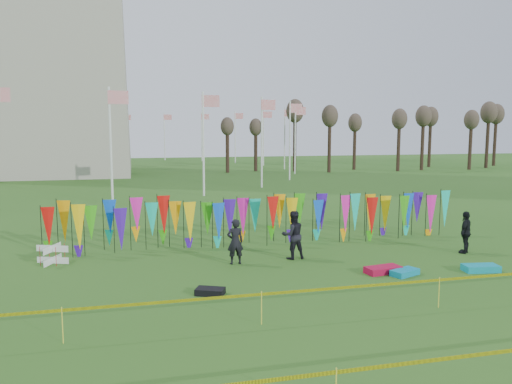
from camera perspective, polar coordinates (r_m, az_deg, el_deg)
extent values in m
plane|color=#295919|center=(16.37, 5.78, -11.03)|extent=(160.00, 160.00, 0.00)
cylinder|color=white|center=(65.55, 3.29, 6.11)|extent=(0.16, 0.16, 8.00)
plane|color=red|center=(65.76, 3.82, 8.98)|extent=(1.40, 0.00, 1.40)
cylinder|color=white|center=(72.26, 0.86, 6.21)|extent=(0.16, 0.16, 8.00)
plane|color=red|center=(72.44, 1.33, 8.82)|extent=(1.40, 0.00, 1.40)
cylinder|color=white|center=(78.21, -2.39, 6.27)|extent=(0.16, 0.16, 8.00)
plane|color=red|center=(78.35, -1.97, 8.68)|extent=(1.40, 0.00, 1.40)
cylinder|color=white|center=(83.19, -6.22, 6.28)|extent=(0.16, 0.16, 8.00)
plane|color=red|center=(83.30, -5.83, 8.55)|extent=(1.40, 0.00, 1.40)
cylinder|color=white|center=(87.06, -10.42, 6.24)|extent=(0.16, 0.16, 8.00)
plane|color=red|center=(87.12, -10.07, 8.42)|extent=(1.40, 0.00, 1.40)
cylinder|color=white|center=(89.71, -14.86, 6.14)|extent=(0.16, 0.16, 8.00)
plane|color=red|center=(89.72, -14.54, 8.26)|extent=(1.40, 0.00, 1.40)
cylinder|color=white|center=(91.07, -19.44, 5.98)|extent=(0.16, 0.16, 8.00)
plane|color=red|center=(91.04, -19.14, 8.08)|extent=(1.40, 0.00, 1.40)
cylinder|color=white|center=(91.11, -24.05, 5.78)|extent=(0.16, 0.16, 8.00)
plane|color=red|center=(91.03, -23.78, 7.87)|extent=(1.40, 0.00, 1.40)
cylinder|color=white|center=(35.65, -16.27, 5.05)|extent=(0.16, 0.16, 8.00)
plane|color=red|center=(35.68, -15.47, 10.38)|extent=(1.40, 0.00, 1.40)
cylinder|color=white|center=(38.77, -6.03, 5.43)|extent=(0.16, 0.16, 8.00)
plane|color=red|center=(38.91, -5.21, 10.31)|extent=(1.40, 0.00, 1.40)
cylinder|color=white|center=(44.27, 0.66, 5.67)|extent=(0.16, 0.16, 8.00)
plane|color=red|center=(44.46, 1.43, 9.93)|extent=(1.40, 0.00, 1.40)
cylinder|color=white|center=(51.07, 3.89, 5.84)|extent=(0.16, 0.16, 8.00)
plane|color=red|center=(51.29, 4.57, 9.52)|extent=(1.40, 0.00, 1.40)
cylinder|color=white|center=(58.36, 4.49, 5.98)|extent=(0.16, 0.16, 8.00)
plane|color=red|center=(58.58, 5.09, 9.21)|extent=(1.40, 0.00, 1.40)
cylinder|color=black|center=(22.02, -23.39, -4.03)|extent=(0.03, 0.03, 2.12)
cone|color=red|center=(21.94, -22.69, -3.56)|extent=(0.64, 0.64, 1.60)
cylinder|color=black|center=(21.93, -21.89, -4.01)|extent=(0.03, 0.03, 2.12)
cone|color=#FFA108|center=(21.85, -21.18, -3.53)|extent=(0.64, 0.64, 1.60)
cylinder|color=black|center=(21.85, -20.38, -3.98)|extent=(0.03, 0.03, 2.12)
cone|color=yellow|center=(21.79, -19.66, -3.50)|extent=(0.64, 0.64, 1.60)
cylinder|color=black|center=(21.79, -18.86, -3.94)|extent=(0.03, 0.03, 2.12)
cone|color=#32AD13|center=(21.73, -18.14, -3.46)|extent=(0.64, 0.64, 1.60)
cylinder|color=black|center=(21.74, -17.33, -3.90)|extent=(0.03, 0.03, 2.12)
cone|color=blue|center=(21.69, -16.61, -3.42)|extent=(0.64, 0.64, 1.60)
cylinder|color=black|center=(21.71, -15.80, -3.86)|extent=(0.03, 0.03, 2.12)
cone|color=#4013A8|center=(21.67, -15.07, -3.38)|extent=(0.64, 0.64, 1.60)
cylinder|color=black|center=(21.70, -14.26, -3.82)|extent=(0.03, 0.03, 2.12)
cone|color=#F91BAB|center=(21.67, -13.54, -3.33)|extent=(0.64, 0.64, 1.60)
cylinder|color=black|center=(21.70, -12.73, -3.78)|extent=(0.03, 0.03, 2.12)
cone|color=#0DCDAB|center=(21.67, -12.00, -3.29)|extent=(0.64, 0.64, 1.60)
cylinder|color=black|center=(21.72, -11.19, -3.73)|extent=(0.03, 0.03, 2.12)
cone|color=red|center=(21.70, -10.46, -3.24)|extent=(0.64, 0.64, 1.60)
cylinder|color=black|center=(21.75, -9.66, -3.68)|extent=(0.03, 0.03, 2.12)
cone|color=#FFA108|center=(21.74, -8.93, -3.19)|extent=(0.64, 0.64, 1.60)
cylinder|color=black|center=(21.80, -8.14, -3.63)|extent=(0.03, 0.03, 2.12)
cone|color=yellow|center=(21.79, -7.41, -3.13)|extent=(0.64, 0.64, 1.60)
cylinder|color=black|center=(21.86, -6.62, -3.57)|extent=(0.03, 0.03, 2.12)
cone|color=#32AD13|center=(21.86, -5.90, -3.08)|extent=(0.64, 0.64, 1.60)
cylinder|color=black|center=(21.94, -5.11, -3.51)|extent=(0.03, 0.03, 2.12)
cone|color=blue|center=(21.95, -4.39, -3.02)|extent=(0.64, 0.64, 1.60)
cylinder|color=black|center=(22.03, -3.62, -3.45)|extent=(0.03, 0.03, 2.12)
cone|color=#4013A8|center=(22.05, -2.90, -2.97)|extent=(0.64, 0.64, 1.60)
cylinder|color=black|center=(22.14, -2.13, -3.39)|extent=(0.03, 0.03, 2.12)
cone|color=#F91BAB|center=(22.16, -1.43, -2.91)|extent=(0.64, 0.64, 1.60)
cylinder|color=black|center=(22.26, -0.67, -3.33)|extent=(0.03, 0.03, 2.12)
cone|color=#0DCDAB|center=(22.29, 0.03, -2.84)|extent=(0.64, 0.64, 1.60)
cylinder|color=black|center=(22.40, 0.78, -3.27)|extent=(0.03, 0.03, 2.12)
cone|color=red|center=(22.44, 1.47, -2.78)|extent=(0.64, 0.64, 1.60)
cylinder|color=black|center=(22.55, 2.21, -3.20)|extent=(0.03, 0.03, 2.12)
cone|color=#FFA108|center=(22.60, 2.90, -2.72)|extent=(0.64, 0.64, 1.60)
cylinder|color=black|center=(22.72, 3.62, -3.13)|extent=(0.03, 0.03, 2.12)
cone|color=yellow|center=(22.77, 4.30, -2.66)|extent=(0.64, 0.64, 1.60)
cylinder|color=black|center=(22.89, 5.01, -3.07)|extent=(0.03, 0.03, 2.12)
cone|color=#32AD13|center=(22.95, 5.68, -2.59)|extent=(0.64, 0.64, 1.60)
cylinder|color=black|center=(23.09, 6.37, -3.00)|extent=(0.03, 0.03, 2.12)
cone|color=blue|center=(23.15, 7.03, -2.53)|extent=(0.64, 0.64, 1.60)
cylinder|color=black|center=(23.29, 7.72, -2.93)|extent=(0.03, 0.03, 2.12)
cone|color=#4013A8|center=(23.36, 8.36, -2.46)|extent=(0.64, 0.64, 1.60)
cylinder|color=black|center=(23.51, 9.04, -2.86)|extent=(0.03, 0.03, 2.12)
cone|color=#F91BAB|center=(23.59, 9.67, -2.40)|extent=(0.64, 0.64, 1.60)
cylinder|color=black|center=(23.74, 10.33, -2.79)|extent=(0.03, 0.03, 2.12)
cone|color=#0DCDAB|center=(23.82, 10.95, -2.33)|extent=(0.64, 0.64, 1.60)
cylinder|color=black|center=(23.98, 11.60, -2.72)|extent=(0.03, 0.03, 2.12)
cone|color=red|center=(24.07, 12.21, -2.27)|extent=(0.64, 0.64, 1.60)
cylinder|color=black|center=(24.23, 12.84, -2.66)|extent=(0.03, 0.03, 2.12)
cone|color=#FFA108|center=(24.33, 13.44, -2.20)|extent=(0.64, 0.64, 1.60)
cylinder|color=black|center=(24.50, 14.05, -2.59)|extent=(0.03, 0.03, 2.12)
cone|color=yellow|center=(24.60, 14.64, -2.14)|extent=(0.64, 0.64, 1.60)
cylinder|color=black|center=(24.77, 15.24, -2.52)|extent=(0.03, 0.03, 2.12)
cone|color=#32AD13|center=(24.88, 15.82, -2.08)|extent=(0.64, 0.64, 1.60)
cylinder|color=black|center=(25.06, 16.41, -2.45)|extent=(0.03, 0.03, 2.12)
cone|color=blue|center=(25.17, 16.97, -2.01)|extent=(0.64, 0.64, 1.60)
cylinder|color=black|center=(25.35, 17.54, -2.38)|extent=(0.03, 0.03, 2.12)
cone|color=#4013A8|center=(25.47, 18.10, -1.95)|extent=(0.64, 0.64, 1.60)
cylinder|color=black|center=(25.66, 18.65, -2.32)|extent=(0.03, 0.03, 2.12)
cone|color=#F91BAB|center=(25.78, 19.19, -1.89)|extent=(0.64, 0.64, 1.60)
cylinder|color=black|center=(25.97, 19.73, -2.25)|extent=(0.03, 0.03, 2.12)
cone|color=#0DCDAB|center=(26.10, 20.26, -1.83)|extent=(0.64, 0.64, 1.60)
cube|color=#EEF005|center=(13.95, 9.26, -10.80)|extent=(26.00, 0.01, 0.08)
cylinder|color=yellow|center=(13.15, -21.09, -14.01)|extent=(0.02, 0.02, 0.90)
cylinder|color=yellow|center=(13.44, 1.15, -13.06)|extent=(0.02, 0.02, 0.90)
cylinder|color=yellow|center=(15.44, 19.72, -10.79)|extent=(0.02, 0.02, 0.90)
cube|color=#EEF005|center=(10.32, 19.37, -17.71)|extent=(26.00, 0.01, 0.08)
cylinder|color=#38271C|center=(59.75, -2.96, 5.25)|extent=(0.44, 0.44, 6.40)
ellipsoid|color=#4A3D31|center=(59.74, -2.98, 8.48)|extent=(1.92, 1.92, 2.56)
cylinder|color=#38271C|center=(60.63, 0.77, 5.29)|extent=(0.44, 0.44, 6.40)
ellipsoid|color=#4A3D31|center=(60.62, 0.78, 8.46)|extent=(1.92, 1.92, 2.56)
cylinder|color=#38271C|center=(61.76, 4.38, 5.30)|extent=(0.44, 0.44, 6.40)
ellipsoid|color=#4A3D31|center=(61.75, 4.41, 8.42)|extent=(1.92, 1.92, 2.56)
cylinder|color=#38271C|center=(63.12, 7.85, 5.29)|extent=(0.44, 0.44, 6.40)
ellipsoid|color=#4A3D31|center=(63.11, 7.90, 8.34)|extent=(1.92, 1.92, 2.56)
cylinder|color=#38271C|center=(64.70, 11.16, 5.27)|extent=(0.44, 0.44, 6.40)
ellipsoid|color=#4A3D31|center=(64.69, 11.23, 8.24)|extent=(1.92, 1.92, 2.56)
cylinder|color=#38271C|center=(66.49, 14.30, 5.23)|extent=(0.44, 0.44, 6.40)
ellipsoid|color=#4A3D31|center=(66.48, 14.39, 8.12)|extent=(1.92, 1.92, 2.56)
cylinder|color=#38271C|center=(68.46, 17.26, 5.17)|extent=(0.44, 0.44, 6.40)
ellipsoid|color=#4A3D31|center=(68.45, 17.37, 7.99)|extent=(1.92, 1.92, 2.56)
cylinder|color=#38271C|center=(70.60, 20.06, 5.11)|extent=(0.44, 0.44, 6.40)
ellipsoid|color=#4A3D31|center=(70.59, 20.17, 7.84)|extent=(1.92, 1.92, 2.56)
cylinder|color=#38271C|center=(72.90, 22.68, 5.04)|extent=(0.44, 0.44, 6.40)
ellipsoid|color=#4A3D31|center=(72.90, 22.81, 7.68)|extent=(1.92, 1.92, 2.56)
cylinder|color=#38271C|center=(75.35, 25.14, 4.97)|extent=(0.44, 0.44, 6.40)
ellipsoid|color=#4A3D31|center=(75.34, 25.27, 7.52)|extent=(1.92, 1.92, 2.56)
cylinder|color=#B70D1A|center=(20.45, -23.26, -6.84)|extent=(0.02, 0.02, 0.73)
cylinder|color=#B70D1A|center=(20.35, -21.46, -6.81)|extent=(0.02, 0.02, 0.73)
cylinder|color=#B70D1A|center=(21.06, -22.97, -6.43)|extent=(0.02, 0.02, 0.73)
cylinder|color=#B70D1A|center=(20.97, -21.23, -6.40)|extent=(0.02, 0.02, 0.73)
imported|color=black|center=(19.06, -2.39, -5.68)|extent=(0.65, 0.49, 1.74)
imported|color=black|center=(19.85, 4.24, -4.92)|extent=(0.98, 0.65, 1.92)
imported|color=black|center=(22.47, 22.84, -4.26)|extent=(1.17, 1.10, 1.76)
cube|color=#0C8EB4|center=(18.54, 16.64, -8.79)|extent=(1.17, 0.88, 0.21)
cube|color=#B80C35|center=(18.61, 14.31, -8.61)|extent=(1.37, 0.79, 0.24)
cube|color=black|center=(15.85, -5.26, -11.25)|extent=(1.01, 0.82, 0.20)
cube|color=#0C9AB2|center=(19.99, 24.30, -7.93)|extent=(1.32, 0.77, 0.24)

